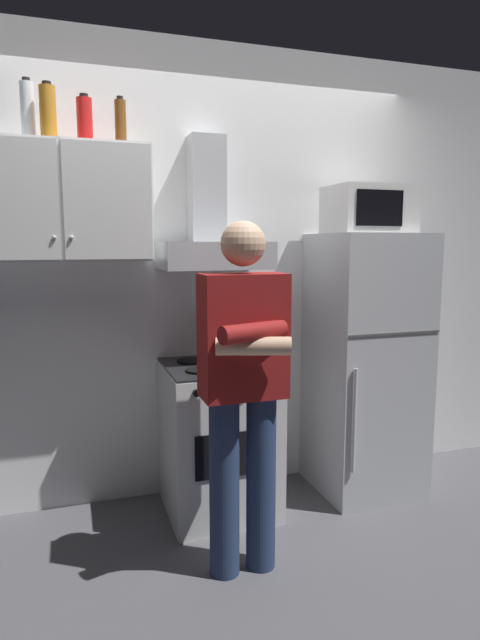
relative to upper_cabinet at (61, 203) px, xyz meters
name	(u,v)px	position (x,y,z in m)	size (l,w,h in m)	color
ground_plane	(240,528)	(0.85, -0.37, -1.75)	(7.00, 7.00, 0.00)	#4C4C51
back_wall_tiled	(210,275)	(0.85, 0.23, -0.40)	(4.80, 0.10, 2.70)	white
upper_cabinet	(61,203)	(0.00, 0.00, 0.00)	(0.90, 0.37, 0.60)	silver
stove_oven	(218,438)	(0.80, -0.13, -1.32)	(0.60, 0.62, 0.87)	silver
range_hood	(211,233)	(0.80, 0.00, -0.15)	(0.60, 0.44, 0.75)	#B7BABF
refrigerator	(365,364)	(1.75, -0.12, -0.95)	(0.60, 0.62, 1.60)	silver
microwave	(369,210)	(1.75, -0.11, -0.01)	(0.48, 0.37, 0.28)	silver
person_standing	(243,386)	(0.75, -0.73, -0.85)	(0.38, 0.33, 1.64)	navy
cooking_pot	(247,355)	(0.93, -0.24, -0.82)	(0.30, 0.20, 0.12)	#B7BABF
bottle_soda_red	(85,121)	(0.13, 0.01, 0.42)	(0.08, 0.08, 0.25)	red
bottle_vodka_clear	(28,111)	(-0.14, 0.03, 0.45)	(0.07, 0.07, 0.31)	silver
bottle_beer_brown	(121,123)	(0.32, 0.03, 0.42)	(0.06, 0.06, 0.26)	brown
bottle_liquor_amber	(48,113)	(-0.04, -0.03, 0.43)	(0.08, 0.08, 0.28)	#B7721E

